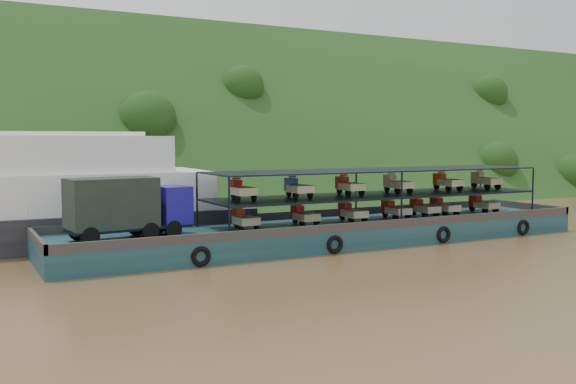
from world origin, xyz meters
name	(u,v)px	position (x,y,z in m)	size (l,w,h in m)	color
ground	(341,247)	(0.00, 0.00, 0.00)	(160.00, 160.00, 0.00)	brown
hillside	(163,199)	(0.00, 36.00, 0.00)	(140.00, 28.00, 28.00)	#1A3513
cargo_barge	(319,226)	(-0.47, 1.71, 1.12)	(35.00, 7.18, 4.54)	#123440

